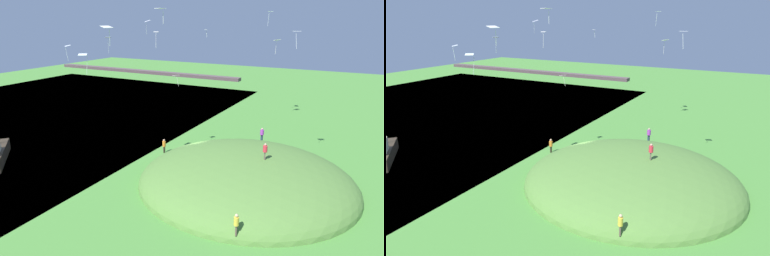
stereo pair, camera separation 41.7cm
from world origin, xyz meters
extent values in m
plane|color=#498735|center=(0.00, 0.00, 0.00)|extent=(160.00, 160.00, 0.00)
cube|color=#4A6E91|center=(-33.14, 0.00, -0.20)|extent=(55.94, 80.00, 0.40)
ellipsoid|color=#527E36|center=(7.70, -3.83, 0.00)|extent=(21.18, 20.35, 5.88)
cube|color=#564548|center=(-33.14, 35.97, 3.02)|extent=(50.35, 1.80, 0.70)
cube|color=brown|center=(9.50, -4.01, 3.28)|extent=(0.19, 0.25, 0.76)
cylinder|color=red|center=(9.50, -4.01, 3.95)|extent=(0.52, 0.52, 0.60)
sphere|color=tan|center=(9.50, -4.01, 4.37)|extent=(0.23, 0.23, 0.23)
cube|color=brown|center=(10.38, -13.41, 1.07)|extent=(0.17, 0.23, 0.82)
cylinder|color=gold|center=(10.38, -13.41, 1.81)|extent=(0.47, 0.47, 0.65)
sphere|color=tan|center=(10.38, -13.41, 2.26)|extent=(0.25, 0.25, 0.25)
cube|color=#352F24|center=(-3.67, -0.69, 0.41)|extent=(0.19, 0.25, 0.82)
cylinder|color=orange|center=(-3.67, -0.69, 1.14)|extent=(0.52, 0.52, 0.65)
sphere|color=tan|center=(-3.67, -0.69, 1.59)|extent=(0.25, 0.25, 0.25)
cube|color=#213348|center=(6.53, 4.89, 1.86)|extent=(0.27, 0.21, 0.76)
cylinder|color=purple|center=(6.53, 4.89, 2.54)|extent=(0.56, 0.56, 0.60)
sphere|color=tan|center=(6.53, 4.89, 2.96)|extent=(0.23, 0.23, 0.23)
cube|color=white|center=(-7.38, 3.87, 13.82)|extent=(0.71, 0.60, 0.07)
cylinder|color=white|center=(-7.26, 3.61, 12.76)|extent=(0.10, 0.24, 1.81)
cube|color=silver|center=(-4.69, -8.25, 14.70)|extent=(0.86, 1.13, 0.21)
cylinder|color=silver|center=(-4.56, -8.09, 13.70)|extent=(0.21, 0.18, 1.46)
cube|color=white|center=(4.04, 18.31, 12.40)|extent=(1.04, 1.16, 0.18)
cylinder|color=white|center=(3.84, 18.59, 11.25)|extent=(0.06, 0.07, 1.83)
cube|color=white|center=(2.88, 17.84, 16.34)|extent=(1.01, 1.11, 0.06)
cylinder|color=white|center=(2.73, 17.62, 15.22)|extent=(0.14, 0.04, 1.77)
cube|color=white|center=(-13.22, 1.69, 13.11)|extent=(0.86, 0.77, 0.12)
cylinder|color=white|center=(-13.51, 1.95, 12.00)|extent=(0.22, 0.24, 1.85)
cube|color=white|center=(1.16, -8.25, 16.22)|extent=(1.07, 0.93, 0.04)
cylinder|color=white|center=(1.35, -8.15, 15.50)|extent=(0.04, 0.05, 1.00)
cube|color=white|center=(-11.75, -6.47, 12.66)|extent=(1.06, 1.04, 0.16)
cylinder|color=white|center=(-11.93, -6.52, 11.74)|extent=(0.10, 0.15, 1.39)
cube|color=white|center=(-12.08, 8.83, 15.05)|extent=(1.38, 1.40, 0.27)
cylinder|color=white|center=(-12.35, 8.89, 14.00)|extent=(0.17, 0.23, 1.50)
cube|color=white|center=(-8.46, -7.73, 12.00)|extent=(1.01, 0.95, 0.16)
cylinder|color=white|center=(-8.28, -7.45, 10.87)|extent=(0.23, 0.12, 1.83)
cube|color=white|center=(-7.52, 18.35, 13.67)|extent=(0.63, 0.73, 0.06)
cylinder|color=white|center=(-7.40, 18.41, 12.98)|extent=(0.17, 0.08, 1.08)
cube|color=white|center=(10.15, 2.01, 14.24)|extent=(0.94, 0.83, 0.05)
cylinder|color=white|center=(10.26, 1.78, 13.31)|extent=(0.19, 0.04, 1.47)
cube|color=silver|center=(-2.34, 0.06, 9.31)|extent=(0.75, 0.83, 0.11)
cylinder|color=silver|center=(-2.08, -0.04, 8.62)|extent=(0.17, 0.18, 1.04)
camera|label=1|loc=(17.82, -34.09, 15.49)|focal=33.07mm
camera|label=2|loc=(18.19, -33.89, 15.49)|focal=33.07mm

